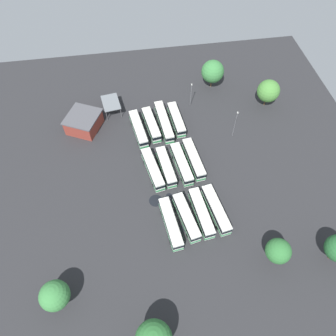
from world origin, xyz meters
TOP-DOWN VIEW (x-y plane):
  - ground_plane at (0.00, 0.00)m, footprint 112.93×112.93m
  - bus_row0_slot0 at (-14.99, -8.12)m, footprint 13.37×4.73m
  - bus_row0_slot1 at (-15.35, -4.35)m, footprint 13.20×4.13m
  - bus_row0_slot2 at (-15.98, -0.48)m, footprint 12.79×4.97m
  - bus_row0_slot3 at (-17.00, 3.51)m, footprint 13.28×4.20m
  - bus_row1_slot0 at (1.16, -5.76)m, footprint 13.21×4.24m
  - bus_row1_slot1 at (0.03, -2.19)m, footprint 13.22×4.37m
  - bus_row1_slot2 at (-0.28, 2.12)m, footprint 12.35×4.14m
  - bus_row1_slot3 at (-0.52, 5.76)m, footprint 13.21×5.05m
  - bus_row2_slot0 at (16.77, -3.61)m, footprint 12.47×3.75m
  - bus_row2_slot1 at (16.26, 0.27)m, footprint 15.44×3.99m
  - bus_row2_slot2 at (15.77, 4.15)m, footprint 12.64×4.46m
  - bus_row2_slot3 at (14.65, 8.12)m, footprint 13.40×4.57m
  - depot_building at (19.43, 23.94)m, footprint 12.51×12.33m
  - maintenance_shelter at (25.27, 15.47)m, footprint 8.11×6.09m
  - lamp_post_far_corner at (9.42, -19.28)m, footprint 0.56×0.28m
  - lamp_post_mid_lot at (24.14, -9.41)m, footprint 0.56×0.28m
  - tree_south_edge at (-30.60, 29.29)m, footprint 6.19×6.19m
  - tree_northwest at (-28.78, -18.05)m, footprint 5.59×5.59m
  - tree_west_edge at (20.76, -32.97)m, footprint 6.92×6.92m
  - tree_north_edge at (32.07, -18.01)m, footprint 7.31×7.31m
  - puddle_between_rows at (-18.03, 1.47)m, footprint 2.57×2.57m
  - puddle_centre_drain at (-8.24, 2.54)m, footprint 1.63×1.63m
  - puddle_near_shelter at (-9.14, 6.12)m, footprint 3.57×3.57m

SIDE VIEW (x-z plane):
  - ground_plane at x=0.00m, z-range 0.00..0.00m
  - puddle_between_rows at x=-18.03m, z-range 0.00..0.01m
  - puddle_centre_drain at x=-8.24m, z-range 0.00..0.01m
  - puddle_near_shelter at x=-9.14m, z-range 0.00..0.01m
  - bus_row1_slot2 at x=-0.28m, z-range 0.10..3.70m
  - bus_row2_slot0 at x=16.77m, z-range 0.10..3.70m
  - bus_row2_slot2 at x=15.77m, z-range 0.10..3.70m
  - bus_row0_slot2 at x=-15.98m, z-range 0.10..3.70m
  - bus_row1_slot3 at x=-0.52m, z-range 0.10..3.70m
  - bus_row0_slot1 at x=-15.35m, z-range 0.10..3.70m
  - bus_row1_slot0 at x=1.16m, z-range 0.10..3.70m
  - bus_row1_slot1 at x=0.03m, z-range 0.10..3.70m
  - bus_row0_slot3 at x=-17.00m, z-range 0.10..3.70m
  - bus_row0_slot0 at x=-14.99m, z-range 0.10..3.70m
  - bus_row2_slot3 at x=14.65m, z-range 0.10..3.70m
  - bus_row2_slot1 at x=16.26m, z-range 0.10..3.71m
  - depot_building at x=19.43m, z-range 0.02..4.90m
  - maintenance_shelter at x=25.27m, z-range 1.68..5.51m
  - lamp_post_mid_lot at x=24.14m, z-range 0.42..8.93m
  - tree_south_edge at x=-30.60m, z-range 0.94..9.02m
  - lamp_post_far_corner at x=9.42m, z-range 0.42..10.08m
  - tree_northwest at x=-28.78m, z-range 1.43..9.92m
  - tree_west_edge at x=20.76m, z-range 1.12..10.30m
  - tree_north_edge at x=32.07m, z-range 1.22..11.00m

